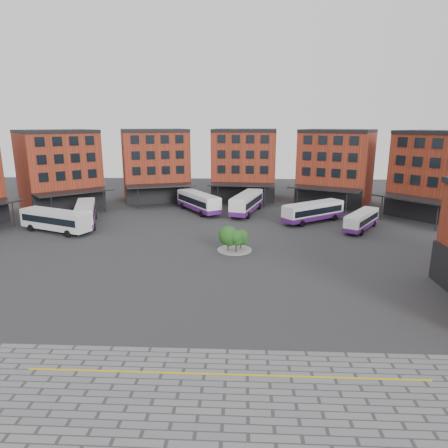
{
  "coord_description": "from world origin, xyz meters",
  "views": [
    {
      "loc": [
        2.95,
        -36.49,
        15.74
      ],
      "look_at": [
        0.76,
        9.81,
        4.0
      ],
      "focal_mm": 32.0,
      "sensor_mm": 36.0,
      "label": 1
    }
  ],
  "objects_px": {
    "tree_island": "(234,238)",
    "bus_a": "(55,219)",
    "bus_e": "(313,212)",
    "bus_c": "(198,202)",
    "bus_b": "(85,214)",
    "bus_f": "(362,220)",
    "bus_d": "(247,203)"
  },
  "relations": [
    {
      "from": "tree_island",
      "to": "bus_a",
      "type": "relative_size",
      "value": 0.37
    },
    {
      "from": "tree_island",
      "to": "bus_b",
      "type": "xyz_separation_m",
      "value": [
        -23.8,
        12.41,
        0.09
      ]
    },
    {
      "from": "bus_a",
      "to": "bus_c",
      "type": "relative_size",
      "value": 1.0
    },
    {
      "from": "tree_island",
      "to": "bus_a",
      "type": "height_order",
      "value": "tree_island"
    },
    {
      "from": "bus_a",
      "to": "bus_e",
      "type": "distance_m",
      "value": 40.04
    },
    {
      "from": "bus_a",
      "to": "bus_d",
      "type": "bearing_deg",
      "value": -40.1
    },
    {
      "from": "bus_b",
      "to": "bus_d",
      "type": "xyz_separation_m",
      "value": [
        25.63,
        9.74,
        0.09
      ]
    },
    {
      "from": "bus_a",
      "to": "bus_f",
      "type": "height_order",
      "value": "bus_a"
    },
    {
      "from": "bus_a",
      "to": "bus_b",
      "type": "distance_m",
      "value": 5.33
    },
    {
      "from": "bus_a",
      "to": "bus_f",
      "type": "relative_size",
      "value": 1.24
    },
    {
      "from": "bus_a",
      "to": "bus_c",
      "type": "bearing_deg",
      "value": -29.52
    },
    {
      "from": "tree_island",
      "to": "bus_b",
      "type": "relative_size",
      "value": 0.36
    },
    {
      "from": "bus_f",
      "to": "bus_e",
      "type": "bearing_deg",
      "value": 178.39
    },
    {
      "from": "bus_c",
      "to": "bus_b",
      "type": "bearing_deg",
      "value": 178.59
    },
    {
      "from": "bus_f",
      "to": "bus_c",
      "type": "bearing_deg",
      "value": -170.32
    },
    {
      "from": "bus_a",
      "to": "bus_b",
      "type": "xyz_separation_m",
      "value": [
        2.78,
        4.54,
        -0.13
      ]
    },
    {
      "from": "bus_a",
      "to": "bus_e",
      "type": "xyz_separation_m",
      "value": [
        39.21,
        8.11,
        -0.2
      ]
    },
    {
      "from": "bus_e",
      "to": "bus_c",
      "type": "bearing_deg",
      "value": -145.47
    },
    {
      "from": "bus_c",
      "to": "bus_f",
      "type": "relative_size",
      "value": 1.25
    },
    {
      "from": "bus_b",
      "to": "bus_c",
      "type": "height_order",
      "value": "bus_c"
    },
    {
      "from": "bus_c",
      "to": "bus_f",
      "type": "xyz_separation_m",
      "value": [
        26.09,
        -11.34,
        -0.37
      ]
    },
    {
      "from": "bus_a",
      "to": "bus_c",
      "type": "distance_m",
      "value": 24.65
    },
    {
      "from": "tree_island",
      "to": "bus_b",
      "type": "distance_m",
      "value": 26.84
    },
    {
      "from": "bus_a",
      "to": "bus_c",
      "type": "height_order",
      "value": "bus_c"
    },
    {
      "from": "tree_island",
      "to": "bus_a",
      "type": "distance_m",
      "value": 27.72
    },
    {
      "from": "bus_b",
      "to": "bus_c",
      "type": "xyz_separation_m",
      "value": [
        16.84,
        10.39,
        0.04
      ]
    },
    {
      "from": "tree_island",
      "to": "bus_f",
      "type": "distance_m",
      "value": 22.3
    },
    {
      "from": "bus_b",
      "to": "bus_c",
      "type": "relative_size",
      "value": 1.04
    },
    {
      "from": "bus_c",
      "to": "bus_d",
      "type": "distance_m",
      "value": 8.82
    },
    {
      "from": "tree_island",
      "to": "bus_e",
      "type": "bearing_deg",
      "value": 51.68
    },
    {
      "from": "tree_island",
      "to": "bus_e",
      "type": "distance_m",
      "value": 20.36
    },
    {
      "from": "bus_f",
      "to": "bus_b",
      "type": "bearing_deg",
      "value": -148.11
    }
  ]
}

